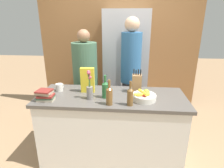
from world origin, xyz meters
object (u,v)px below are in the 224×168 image
object	(u,v)px
refrigerator	(125,67)
person_in_blue	(131,71)
flower_vase	(90,89)
bottle_vinegar	(109,95)
book_stack	(45,95)
cereal_box	(88,80)
knife_block	(137,83)
person_at_sink	(85,77)
bottle_wine	(130,96)
coffee_mug	(60,87)
bottle_oil	(105,89)
fruit_bowl	(144,96)

from	to	relation	value
refrigerator	person_in_blue	xyz separation A→B (m)	(0.09, -0.57, 0.08)
flower_vase	bottle_vinegar	bearing A→B (deg)	-29.08
book_stack	person_in_blue	bearing A→B (deg)	40.08
cereal_box	person_in_blue	world-z (taller)	person_in_blue
knife_block	person_in_blue	xyz separation A→B (m)	(-0.07, 0.48, 0.03)
person_at_sink	knife_block	bearing A→B (deg)	-52.56
book_stack	bottle_wine	world-z (taller)	bottle_wine
refrigerator	person_at_sink	xyz separation A→B (m)	(-0.61, -0.55, -0.05)
refrigerator	coffee_mug	bearing A→B (deg)	-127.44
book_stack	bottle_wine	bearing A→B (deg)	-2.87
cereal_box	person_at_sink	world-z (taller)	person_at_sink
bottle_oil	bottle_wine	distance (m)	0.34
fruit_bowl	person_at_sink	world-z (taller)	person_at_sink
flower_vase	person_in_blue	distance (m)	0.88
refrigerator	knife_block	xyz separation A→B (m)	(0.16, -1.05, 0.04)
cereal_box	bottle_oil	distance (m)	0.30
person_at_sink	person_in_blue	distance (m)	0.71
fruit_bowl	flower_vase	world-z (taller)	flower_vase
person_at_sink	person_in_blue	xyz separation A→B (m)	(0.70, -0.03, 0.13)
cereal_box	coffee_mug	distance (m)	0.39
bottle_oil	book_stack	bearing A→B (deg)	-168.77
fruit_bowl	knife_block	xyz separation A→B (m)	(-0.08, 0.24, 0.07)
fruit_bowl	coffee_mug	distance (m)	1.09
knife_block	person_at_sink	distance (m)	0.93
fruit_bowl	bottle_vinegar	distance (m)	0.42
bottle_vinegar	knife_block	bearing A→B (deg)	52.30
refrigerator	person_at_sink	distance (m)	0.82
refrigerator	book_stack	size ratio (longest dim) A/B	9.51
refrigerator	cereal_box	xyz separation A→B (m)	(-0.46, -1.10, 0.08)
cereal_box	book_stack	world-z (taller)	cereal_box
person_at_sink	bottle_wine	bearing A→B (deg)	-71.93
cereal_box	bottle_wine	xyz separation A→B (m)	(0.53, -0.35, -0.05)
knife_block	bottle_vinegar	xyz separation A→B (m)	(-0.31, -0.40, -0.01)
bottle_wine	person_at_sink	xyz separation A→B (m)	(-0.69, 0.90, -0.08)
bottle_wine	person_at_sink	world-z (taller)	person_at_sink
fruit_bowl	bottle_vinegar	world-z (taller)	bottle_vinegar
bottle_wine	person_at_sink	bearing A→B (deg)	127.54
bottle_vinegar	person_in_blue	xyz separation A→B (m)	(0.23, 0.87, 0.04)
person_at_sink	bottle_oil	bearing A→B (deg)	-80.29
knife_block	book_stack	world-z (taller)	knife_block
person_at_sink	fruit_bowl	bearing A→B (deg)	-60.62
flower_vase	coffee_mug	distance (m)	0.50
knife_block	coffee_mug	distance (m)	1.00
cereal_box	coffee_mug	bearing A→B (deg)	178.73
refrigerator	bottle_vinegar	distance (m)	1.45
bottle_oil	person_at_sink	world-z (taller)	person_at_sink
refrigerator	flower_vase	world-z (taller)	refrigerator
book_stack	fruit_bowl	bearing A→B (deg)	5.36
refrigerator	knife_block	bearing A→B (deg)	-81.33
coffee_mug	person_in_blue	world-z (taller)	person_in_blue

